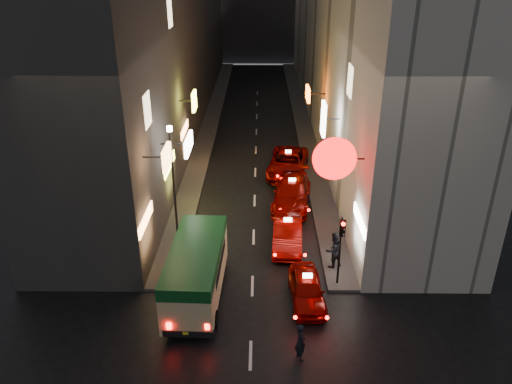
{
  "coord_description": "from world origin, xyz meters",
  "views": [
    {
      "loc": [
        0.35,
        -10.77,
        14.17
      ],
      "look_at": [
        0.13,
        13.0,
        2.76
      ],
      "focal_mm": 35.0,
      "sensor_mm": 36.0,
      "label": 1
    }
  ],
  "objects_px": {
    "minibus": "(196,267)",
    "traffic_light": "(341,238)",
    "pedestrian_crossing": "(300,340)",
    "lamp_post": "(173,175)",
    "taxi_near": "(307,287)"
  },
  "relations": [
    {
      "from": "minibus",
      "to": "traffic_light",
      "type": "xyz_separation_m",
      "value": [
        6.46,
        0.86,
        1.03
      ]
    },
    {
      "from": "minibus",
      "to": "pedestrian_crossing",
      "type": "xyz_separation_m",
      "value": [
        4.36,
        -3.74,
        -0.74
      ]
    },
    {
      "from": "taxi_near",
      "to": "traffic_light",
      "type": "relative_size",
      "value": 1.34
    },
    {
      "from": "pedestrian_crossing",
      "to": "traffic_light",
      "type": "height_order",
      "value": "traffic_light"
    },
    {
      "from": "traffic_light",
      "to": "lamp_post",
      "type": "bearing_deg",
      "value": 151.09
    },
    {
      "from": "minibus",
      "to": "taxi_near",
      "type": "distance_m",
      "value": 5.01
    },
    {
      "from": "minibus",
      "to": "taxi_near",
      "type": "height_order",
      "value": "minibus"
    },
    {
      "from": "traffic_light",
      "to": "pedestrian_crossing",
      "type": "bearing_deg",
      "value": -114.55
    },
    {
      "from": "traffic_light",
      "to": "lamp_post",
      "type": "relative_size",
      "value": 0.56
    },
    {
      "from": "pedestrian_crossing",
      "to": "traffic_light",
      "type": "distance_m",
      "value": 5.36
    },
    {
      "from": "minibus",
      "to": "traffic_light",
      "type": "relative_size",
      "value": 1.77
    },
    {
      "from": "pedestrian_crossing",
      "to": "traffic_light",
      "type": "relative_size",
      "value": 0.53
    },
    {
      "from": "traffic_light",
      "to": "lamp_post",
      "type": "height_order",
      "value": "lamp_post"
    },
    {
      "from": "minibus",
      "to": "taxi_near",
      "type": "xyz_separation_m",
      "value": [
        4.92,
        -0.18,
        -0.93
      ]
    },
    {
      "from": "taxi_near",
      "to": "lamp_post",
      "type": "height_order",
      "value": "lamp_post"
    }
  ]
}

